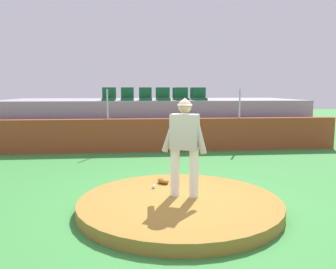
{
  "coord_description": "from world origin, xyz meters",
  "views": [
    {
      "loc": [
        -0.8,
        -5.93,
        2.17
      ],
      "look_at": [
        0.0,
        2.11,
        1.1
      ],
      "focal_mm": 36.58,
      "sensor_mm": 36.0,
      "label": 1
    }
  ],
  "objects_px": {
    "stadium_chair_7": "(127,96)",
    "stadium_chair_9": "(162,96)",
    "fielding_glove": "(163,181)",
    "stadium_chair_11": "(196,96)",
    "baseball": "(154,186)",
    "stadium_chair_0": "(109,97)",
    "pitcher": "(185,140)",
    "stadium_chair_1": "(127,97)",
    "stadium_chair_6": "(110,96)",
    "stadium_chair_3": "(164,96)",
    "stadium_chair_2": "(145,96)",
    "stadium_chair_5": "(200,96)",
    "stadium_chair_8": "(145,96)",
    "stadium_chair_4": "(182,96)",
    "stadium_chair_10": "(179,96)"
  },
  "relations": [
    {
      "from": "stadium_chair_0",
      "to": "stadium_chair_3",
      "type": "height_order",
      "value": "same"
    },
    {
      "from": "stadium_chair_8",
      "to": "stadium_chair_10",
      "type": "height_order",
      "value": "same"
    },
    {
      "from": "stadium_chair_8",
      "to": "stadium_chair_10",
      "type": "relative_size",
      "value": 1.0
    },
    {
      "from": "stadium_chair_1",
      "to": "stadium_chair_7",
      "type": "bearing_deg",
      "value": -87.84
    },
    {
      "from": "pitcher",
      "to": "stadium_chair_0",
      "type": "bearing_deg",
      "value": 126.98
    },
    {
      "from": "pitcher",
      "to": "stadium_chair_7",
      "type": "distance_m",
      "value": 8.03
    },
    {
      "from": "pitcher",
      "to": "stadium_chair_2",
      "type": "distance_m",
      "value": 7.04
    },
    {
      "from": "stadium_chair_4",
      "to": "stadium_chair_6",
      "type": "xyz_separation_m",
      "value": [
        -2.8,
        0.87,
        0.0
      ]
    },
    {
      "from": "stadium_chair_4",
      "to": "stadium_chair_11",
      "type": "relative_size",
      "value": 1.0
    },
    {
      "from": "stadium_chair_0",
      "to": "stadium_chair_1",
      "type": "bearing_deg",
      "value": -177.99
    },
    {
      "from": "stadium_chair_9",
      "to": "stadium_chair_2",
      "type": "bearing_deg",
      "value": 52.53
    },
    {
      "from": "stadium_chair_11",
      "to": "stadium_chair_9",
      "type": "bearing_deg",
      "value": -0.07
    },
    {
      "from": "stadium_chair_1",
      "to": "stadium_chair_9",
      "type": "height_order",
      "value": "same"
    },
    {
      "from": "stadium_chair_5",
      "to": "stadium_chair_8",
      "type": "relative_size",
      "value": 1.0
    },
    {
      "from": "stadium_chair_9",
      "to": "stadium_chair_10",
      "type": "bearing_deg",
      "value": -178.22
    },
    {
      "from": "stadium_chair_5",
      "to": "stadium_chair_6",
      "type": "bearing_deg",
      "value": -13.91
    },
    {
      "from": "stadium_chair_3",
      "to": "stadium_chair_8",
      "type": "distance_m",
      "value": 1.15
    },
    {
      "from": "stadium_chair_5",
      "to": "stadium_chair_1",
      "type": "bearing_deg",
      "value": 0.01
    },
    {
      "from": "stadium_chair_2",
      "to": "stadium_chair_8",
      "type": "height_order",
      "value": "same"
    },
    {
      "from": "stadium_chair_8",
      "to": "stadium_chair_5",
      "type": "bearing_deg",
      "value": 156.58
    },
    {
      "from": "stadium_chair_7",
      "to": "stadium_chair_11",
      "type": "height_order",
      "value": "same"
    },
    {
      "from": "stadium_chair_4",
      "to": "stadium_chair_7",
      "type": "bearing_deg",
      "value": -22.97
    },
    {
      "from": "fielding_glove",
      "to": "stadium_chair_9",
      "type": "distance_m",
      "value": 7.2
    },
    {
      "from": "stadium_chair_7",
      "to": "stadium_chair_6",
      "type": "bearing_deg",
      "value": 2.45
    },
    {
      "from": "stadium_chair_7",
      "to": "stadium_chair_9",
      "type": "bearing_deg",
      "value": 179.68
    },
    {
      "from": "stadium_chair_6",
      "to": "stadium_chair_8",
      "type": "bearing_deg",
      "value": -178.67
    },
    {
      "from": "pitcher",
      "to": "baseball",
      "type": "xyz_separation_m",
      "value": [
        -0.54,
        0.57,
        -1.02
      ]
    },
    {
      "from": "fielding_glove",
      "to": "stadium_chair_10",
      "type": "distance_m",
      "value": 7.31
    },
    {
      "from": "stadium_chair_7",
      "to": "stadium_chair_11",
      "type": "xyz_separation_m",
      "value": [
        2.84,
        -0.01,
        0.0
      ]
    },
    {
      "from": "fielding_glove",
      "to": "stadium_chair_5",
      "type": "height_order",
      "value": "stadium_chair_5"
    },
    {
      "from": "pitcher",
      "to": "stadium_chair_0",
      "type": "height_order",
      "value": "stadium_chair_0"
    },
    {
      "from": "stadium_chair_4",
      "to": "fielding_glove",
      "type": "bearing_deg",
      "value": 78.39
    },
    {
      "from": "pitcher",
      "to": "stadium_chair_1",
      "type": "distance_m",
      "value": 7.14
    },
    {
      "from": "baseball",
      "to": "stadium_chair_10",
      "type": "distance_m",
      "value": 7.68
    },
    {
      "from": "stadium_chair_6",
      "to": "stadium_chair_7",
      "type": "distance_m",
      "value": 0.68
    },
    {
      "from": "stadium_chair_5",
      "to": "stadium_chair_7",
      "type": "distance_m",
      "value": 2.96
    },
    {
      "from": "stadium_chair_1",
      "to": "stadium_chair_11",
      "type": "distance_m",
      "value": 2.94
    },
    {
      "from": "fielding_glove",
      "to": "stadium_chair_2",
      "type": "xyz_separation_m",
      "value": [
        -0.15,
        6.08,
        1.65
      ]
    },
    {
      "from": "fielding_glove",
      "to": "stadium_chair_11",
      "type": "xyz_separation_m",
      "value": [
        1.97,
        6.99,
        1.65
      ]
    },
    {
      "from": "stadium_chair_2",
      "to": "stadium_chair_8",
      "type": "relative_size",
      "value": 1.0
    },
    {
      "from": "baseball",
      "to": "stadium_chair_0",
      "type": "distance_m",
      "value": 6.76
    },
    {
      "from": "stadium_chair_9",
      "to": "stadium_chair_10",
      "type": "relative_size",
      "value": 1.0
    },
    {
      "from": "stadium_chair_5",
      "to": "stadium_chair_7",
      "type": "relative_size",
      "value": 1.0
    },
    {
      "from": "stadium_chair_5",
      "to": "stadium_chair_10",
      "type": "xyz_separation_m",
      "value": [
        -0.71,
        0.91,
        0.0
      ]
    },
    {
      "from": "stadium_chair_2",
      "to": "stadium_chair_11",
      "type": "relative_size",
      "value": 1.0
    },
    {
      "from": "stadium_chair_7",
      "to": "stadium_chair_10",
      "type": "xyz_separation_m",
      "value": [
        2.11,
        0.01,
        0.0
      ]
    },
    {
      "from": "stadium_chair_0",
      "to": "stadium_chair_6",
      "type": "distance_m",
      "value": 0.89
    },
    {
      "from": "stadium_chair_0",
      "to": "stadium_chair_1",
      "type": "distance_m",
      "value": 0.7
    },
    {
      "from": "stadium_chair_9",
      "to": "stadium_chair_1",
      "type": "bearing_deg",
      "value": 32.79
    },
    {
      "from": "baseball",
      "to": "stadium_chair_5",
      "type": "relative_size",
      "value": 0.15
    }
  ]
}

